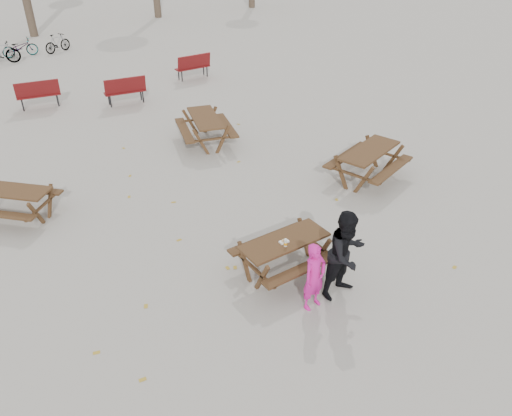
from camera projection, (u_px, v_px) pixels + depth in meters
ground at (284, 271)px, 10.18m from camera, size 80.00×80.00×0.00m
main_picnic_table at (284, 248)px, 9.87m from camera, size 1.80×1.45×0.78m
food_tray at (284, 242)px, 9.69m from camera, size 0.18×0.11×0.03m
bread_roll at (284, 240)px, 9.66m from camera, size 0.14×0.06×0.05m
soda_bottle at (286, 243)px, 9.56m from camera, size 0.07×0.07×0.17m
child at (314, 277)px, 8.95m from camera, size 0.53×0.38×1.37m
adult at (346, 254)px, 9.16m from camera, size 0.93×0.75×1.80m
picnic_table_east at (368, 164)px, 13.33m from camera, size 2.39×2.12×0.87m
picnic_table_north at (15, 203)px, 11.72m from camera, size 2.22×2.22×0.75m
picnic_table_far at (206, 130)px, 15.36m from camera, size 2.10×2.36×0.85m
park_bench_row at (74, 93)px, 18.06m from camera, size 12.47×2.10×1.03m
fallen_leaves at (238, 210)px, 12.17m from camera, size 11.00×11.00×0.01m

